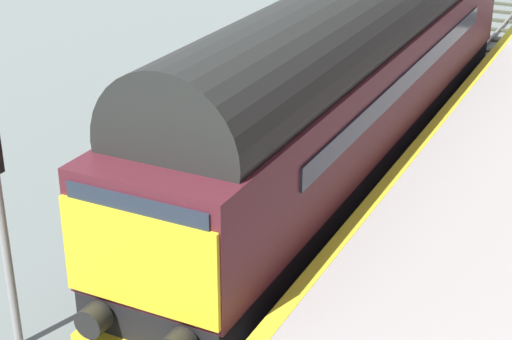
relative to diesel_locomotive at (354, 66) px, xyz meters
name	(u,v)px	position (x,y,z in m)	size (l,w,h in m)	color
ground_plane	(225,294)	(0.00, -6.31, -2.48)	(140.00, 140.00, 0.00)	slate
track_main	(225,291)	(0.00, -6.31, -2.43)	(2.50, 60.00, 0.15)	gray
station_platform	(423,323)	(3.60, -6.31, -1.98)	(4.00, 44.00, 1.01)	#A3A09D
diesel_locomotive	(354,66)	(0.00, 0.00, 0.00)	(2.74, 18.14, 4.68)	black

